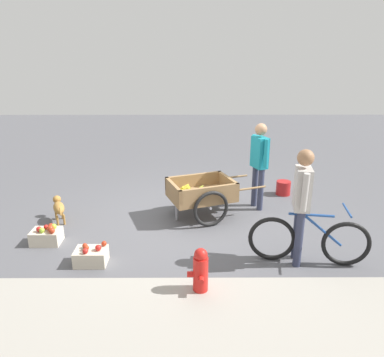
{
  "coord_description": "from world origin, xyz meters",
  "views": [
    {
      "loc": [
        -0.08,
        6.05,
        2.8
      ],
      "look_at": [
        -0.11,
        -0.05,
        0.75
      ],
      "focal_mm": 34.72,
      "sensor_mm": 36.0,
      "label": 1
    }
  ],
  "objects_px": {
    "vendor_person": "(259,159)",
    "apple_crate": "(47,236)",
    "mixed_fruit_crate": "(91,256)",
    "plastic_bucket": "(283,188)",
    "cyclist_person": "(302,197)",
    "bicycle": "(309,240)",
    "dog": "(59,207)",
    "fruit_cart": "(201,194)",
    "fire_hydrant": "(200,274)"
  },
  "relations": [
    {
      "from": "fire_hydrant",
      "to": "mixed_fruit_crate",
      "type": "distance_m",
      "value": 1.71
    },
    {
      "from": "fire_hydrant",
      "to": "apple_crate",
      "type": "bearing_deg",
      "value": -30.53
    },
    {
      "from": "dog",
      "to": "mixed_fruit_crate",
      "type": "height_order",
      "value": "dog"
    },
    {
      "from": "bicycle",
      "to": "fire_hydrant",
      "type": "distance_m",
      "value": 1.73
    },
    {
      "from": "fruit_cart",
      "to": "apple_crate",
      "type": "relative_size",
      "value": 4.12
    },
    {
      "from": "bicycle",
      "to": "fruit_cart",
      "type": "bearing_deg",
      "value": -47.23
    },
    {
      "from": "plastic_bucket",
      "to": "apple_crate",
      "type": "bearing_deg",
      "value": 26.71
    },
    {
      "from": "bicycle",
      "to": "dog",
      "type": "relative_size",
      "value": 2.64
    },
    {
      "from": "bicycle",
      "to": "mixed_fruit_crate",
      "type": "bearing_deg",
      "value": 0.44
    },
    {
      "from": "fruit_cart",
      "to": "mixed_fruit_crate",
      "type": "height_order",
      "value": "fruit_cart"
    },
    {
      "from": "bicycle",
      "to": "cyclist_person",
      "type": "xyz_separation_m",
      "value": [
        0.15,
        -0.02,
        0.63
      ]
    },
    {
      "from": "fruit_cart",
      "to": "cyclist_person",
      "type": "distance_m",
      "value": 2.1
    },
    {
      "from": "cyclist_person",
      "to": "dog",
      "type": "distance_m",
      "value": 4.09
    },
    {
      "from": "vendor_person",
      "to": "mixed_fruit_crate",
      "type": "height_order",
      "value": "vendor_person"
    },
    {
      "from": "bicycle",
      "to": "plastic_bucket",
      "type": "relative_size",
      "value": 5.57
    },
    {
      "from": "fruit_cart",
      "to": "plastic_bucket",
      "type": "relative_size",
      "value": 6.11
    },
    {
      "from": "fire_hydrant",
      "to": "plastic_bucket",
      "type": "xyz_separation_m",
      "value": [
        -1.83,
        -3.48,
        -0.19
      ]
    },
    {
      "from": "apple_crate",
      "to": "mixed_fruit_crate",
      "type": "relative_size",
      "value": 1.0
    },
    {
      "from": "cyclist_person",
      "to": "plastic_bucket",
      "type": "relative_size",
      "value": 5.53
    },
    {
      "from": "plastic_bucket",
      "to": "vendor_person",
      "type": "bearing_deg",
      "value": 45.93
    },
    {
      "from": "cyclist_person",
      "to": "fire_hydrant",
      "type": "bearing_deg",
      "value": 31.15
    },
    {
      "from": "cyclist_person",
      "to": "mixed_fruit_crate",
      "type": "bearing_deg",
      "value": 0.94
    },
    {
      "from": "fruit_cart",
      "to": "dog",
      "type": "relative_size",
      "value": 2.9
    },
    {
      "from": "dog",
      "to": "apple_crate",
      "type": "relative_size",
      "value": 1.42
    },
    {
      "from": "bicycle",
      "to": "vendor_person",
      "type": "bearing_deg",
      "value": -79.37
    },
    {
      "from": "mixed_fruit_crate",
      "to": "fire_hydrant",
      "type": "bearing_deg",
      "value": 152.48
    },
    {
      "from": "plastic_bucket",
      "to": "bicycle",
      "type": "bearing_deg",
      "value": 83.58
    },
    {
      "from": "vendor_person",
      "to": "fire_hydrant",
      "type": "relative_size",
      "value": 2.43
    },
    {
      "from": "cyclist_person",
      "to": "bicycle",
      "type": "bearing_deg",
      "value": 170.98
    },
    {
      "from": "vendor_person",
      "to": "fire_hydrant",
      "type": "distance_m",
      "value": 3.09
    },
    {
      "from": "plastic_bucket",
      "to": "apple_crate",
      "type": "height_order",
      "value": "apple_crate"
    },
    {
      "from": "fire_hydrant",
      "to": "bicycle",
      "type": "bearing_deg",
      "value": -152.1
    },
    {
      "from": "cyclist_person",
      "to": "apple_crate",
      "type": "xyz_separation_m",
      "value": [
        3.72,
        -0.55,
        -0.85
      ]
    },
    {
      "from": "mixed_fruit_crate",
      "to": "plastic_bucket",
      "type": "bearing_deg",
      "value": -141.0
    },
    {
      "from": "apple_crate",
      "to": "mixed_fruit_crate",
      "type": "distance_m",
      "value": 1.03
    },
    {
      "from": "cyclist_person",
      "to": "apple_crate",
      "type": "relative_size",
      "value": 3.73
    },
    {
      "from": "cyclist_person",
      "to": "dog",
      "type": "relative_size",
      "value": 2.62
    },
    {
      "from": "vendor_person",
      "to": "fire_hydrant",
      "type": "xyz_separation_m",
      "value": [
        1.15,
        2.79,
        -0.64
      ]
    },
    {
      "from": "apple_crate",
      "to": "fire_hydrant",
      "type": "bearing_deg",
      "value": 149.47
    },
    {
      "from": "fire_hydrant",
      "to": "mixed_fruit_crate",
      "type": "xyz_separation_m",
      "value": [
        1.51,
        -0.78,
        -0.21
      ]
    },
    {
      "from": "vendor_person",
      "to": "apple_crate",
      "type": "xyz_separation_m",
      "value": [
        3.5,
        1.41,
        -0.85
      ]
    },
    {
      "from": "bicycle",
      "to": "dog",
      "type": "bearing_deg",
      "value": -19.28
    },
    {
      "from": "fruit_cart",
      "to": "mixed_fruit_crate",
      "type": "xyz_separation_m",
      "value": [
        1.58,
        1.6,
        -0.31
      ]
    },
    {
      "from": "mixed_fruit_crate",
      "to": "bicycle",
      "type": "bearing_deg",
      "value": -179.56
    },
    {
      "from": "vendor_person",
      "to": "dog",
      "type": "bearing_deg",
      "value": 9.57
    },
    {
      "from": "dog",
      "to": "fruit_cart",
      "type": "bearing_deg",
      "value": -175.58
    },
    {
      "from": "vendor_person",
      "to": "apple_crate",
      "type": "distance_m",
      "value": 3.87
    },
    {
      "from": "fire_hydrant",
      "to": "plastic_bucket",
      "type": "height_order",
      "value": "fire_hydrant"
    },
    {
      "from": "bicycle",
      "to": "plastic_bucket",
      "type": "height_order",
      "value": "bicycle"
    },
    {
      "from": "bicycle",
      "to": "mixed_fruit_crate",
      "type": "distance_m",
      "value": 3.04
    }
  ]
}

